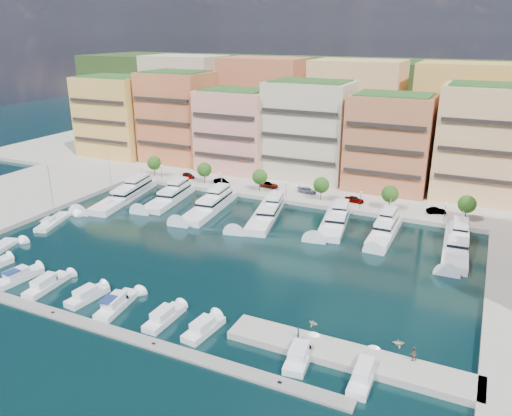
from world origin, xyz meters
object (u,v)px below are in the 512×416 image
object	(u,v)px
yacht_5	(385,229)
cruiser_9	(364,374)
tree_3	(321,185)
sailboat_2	(112,206)
cruiser_4	(116,305)
cruiser_8	(300,356)
car_2	(269,185)
car_5	(436,211)
tree_5	(467,204)
yacht_6	(456,244)
lamppost_3	(361,197)
cruiser_1	(19,277)
yacht_3	(267,213)
sailboat_1	(53,222)
yacht_1	(171,197)
tender_1	(313,323)
tree_4	(390,194)
tree_1	(204,170)
cruiser_6	(203,329)
tender_3	(399,342)
yacht_0	(127,193)
person_1	(413,354)
yacht_2	(211,204)
lamppost_4	(445,209)
yacht_4	(335,222)
lamppost_2	(286,187)
car_0	(188,175)
lamppost_1	(220,178)
cruiser_2	(47,285)
car_1	(222,182)
car_4	(354,199)
car_3	(307,190)
cruiser_5	(164,318)
cruiser_3	(87,296)
lamppost_0	(161,170)
person_0	(298,333)

from	to	relation	value
yacht_5	cruiser_9	size ratio (longest dim) A/B	1.96
tree_3	sailboat_2	world-z (taller)	sailboat_2
cruiser_4	cruiser_8	xyz separation A→B (m)	(29.18, 0.03, -0.02)
tree_3	car_2	distance (m)	16.01
cruiser_9	car_5	bearing A→B (deg)	88.76
tree_5	yacht_6	xyz separation A→B (m)	(-0.53, -14.03, -3.53)
lamppost_3	cruiser_1	bearing A→B (deg)	-127.81
yacht_3	cruiser_4	bearing A→B (deg)	-96.31
sailboat_1	car_5	xyz separation A→B (m)	(73.96, 38.73, 1.38)
yacht_1	tender_1	world-z (taller)	yacht_1
tree_4	yacht_6	bearing A→B (deg)	-42.22
tree_1	lamppost_3	bearing A→B (deg)	-3.13
cruiser_6	cruiser_8	distance (m)	14.10
tender_3	yacht_3	bearing A→B (deg)	28.64
yacht_0	yacht_1	xyz separation A→B (m)	(11.10, 2.81, -0.12)
person_1	yacht_6	bearing A→B (deg)	-133.87
yacht_2	yacht_3	size ratio (longest dim) A/B	1.03
car_2	cruiser_6	bearing A→B (deg)	-156.14
lamppost_4	yacht_4	xyz separation A→B (m)	(-20.76, -10.17, -2.73)
lamppost_2	tender_3	size ratio (longest dim) A/B	2.53
cruiser_1	car_0	bearing A→B (deg)	95.16
lamppost_4	lamppost_1	bearing A→B (deg)	180.00
lamppost_1	cruiser_2	xyz separation A→B (m)	(-0.96, -55.79, -3.28)
tree_3	cruiser_2	size ratio (longest dim) A/B	0.64
yacht_5	car_1	distance (m)	47.03
sailboat_2	car_5	world-z (taller)	sailboat_2
yacht_1	car_4	world-z (taller)	yacht_1
tree_4	car_4	bearing A→B (deg)	168.33
yacht_1	car_3	bearing A→B (deg)	30.65
car_5	cruiser_6	bearing A→B (deg)	135.52
yacht_2	yacht_5	distance (m)	39.52
cruiser_4	cruiser_5	bearing A→B (deg)	0.22
lamppost_2	lamppost_1	bearing A→B (deg)	180.00
car_1	car_4	world-z (taller)	car_1
sailboat_1	car_1	bearing A→B (deg)	61.18
lamppost_4	cruiser_3	xyz separation A→B (m)	(-46.51, -55.78, -3.28)
tree_4	car_5	world-z (taller)	tree_4
yacht_3	yacht_6	bearing A→B (deg)	-0.10
cruiser_1	cruiser_4	world-z (taller)	same
cruiser_4	tender_3	size ratio (longest dim) A/B	5.37
cruiser_1	cruiser_3	distance (m)	14.79
lamppost_1	car_5	world-z (taller)	lamppost_1
cruiser_2	cruiser_5	world-z (taller)	same
car_0	car_4	world-z (taller)	car_4
yacht_6	lamppost_2	bearing A→B (deg)	163.44
lamppost_0	person_1	size ratio (longest dim) A/B	2.20
tree_4	cruiser_5	distance (m)	61.63
lamppost_1	sailboat_1	bearing A→B (deg)	-122.62
cruiser_5	sailboat_2	bearing A→B (deg)	138.34
car_2	person_0	world-z (taller)	person_0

